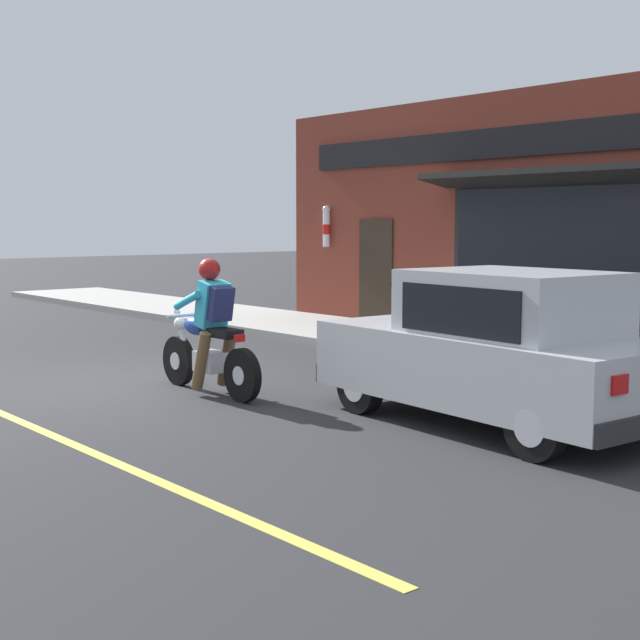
% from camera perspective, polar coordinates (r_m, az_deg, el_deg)
% --- Properties ---
extents(ground_plane, '(80.00, 80.00, 0.00)m').
position_cam_1_polar(ground_plane, '(11.65, -12.86, -3.98)').
color(ground_plane, '#2B2B2D').
extents(sidewalk_curb, '(2.60, 22.00, 0.14)m').
position_cam_1_polar(sidewalk_curb, '(17.07, -1.40, -0.37)').
color(sidewalk_curb, '#ADAAA3').
rests_on(sidewalk_curb, ground).
extents(storefront_building, '(1.25, 10.99, 4.20)m').
position_cam_1_polar(storefront_building, '(15.34, 12.32, 6.37)').
color(storefront_building, maroon).
rests_on(storefront_building, ground).
extents(motorcycle_with_rider, '(0.56, 2.02, 1.62)m').
position_cam_1_polar(motorcycle_with_rider, '(10.68, -7.08, -1.11)').
color(motorcycle_with_rider, black).
rests_on(motorcycle_with_rider, ground).
extents(car_hatchback, '(1.90, 3.88, 1.57)m').
position_cam_1_polar(car_hatchback, '(9.07, 11.19, -1.93)').
color(car_hatchback, black).
rests_on(car_hatchback, ground).
extents(trash_bin, '(0.56, 0.56, 0.98)m').
position_cam_1_polar(trash_bin, '(12.80, 14.20, -0.22)').
color(trash_bin, '#514C47').
rests_on(trash_bin, sidewalk_curb).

